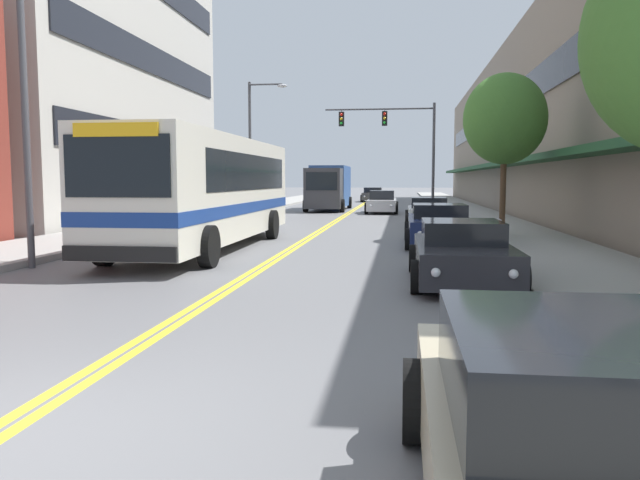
{
  "coord_description": "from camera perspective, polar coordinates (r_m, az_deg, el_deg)",
  "views": [
    {
      "loc": [
        3.25,
        -4.51,
        2.06
      ],
      "look_at": [
        -0.94,
        27.27,
        -1.06
      ],
      "focal_mm": 35.0,
      "sensor_mm": 36.0,
      "label": 1
    }
  ],
  "objects": [
    {
      "name": "storefront_row_right",
      "position": [
        42.8,
        21.24,
        9.33
      ],
      "size": [
        9.1,
        68.0,
        10.32
      ],
      "color": "gray",
      "rests_on": "ground_plane"
    },
    {
      "name": "city_bus",
      "position": [
        18.99,
        -10.2,
        4.82
      ],
      "size": [
        2.88,
        11.82,
        3.27
      ],
      "color": "silver",
      "rests_on": "ground_plane"
    },
    {
      "name": "street_lamp_left_near",
      "position": [
        15.96,
        -24.63,
        14.61
      ],
      "size": [
        2.16,
        0.28,
        7.94
      ],
      "color": "#47474C",
      "rests_on": "ground_plane"
    },
    {
      "name": "traffic_signal_mast",
      "position": [
        40.83,
        7.03,
        9.57
      ],
      "size": [
        7.05,
        0.38,
        6.91
      ],
      "color": "#47474C",
      "rests_on": "ground_plane"
    },
    {
      "name": "car_silver_moving_second",
      "position": [
        38.62,
        5.69,
        3.41
      ],
      "size": [
        1.97,
        4.61,
        1.38
      ],
      "color": "#B7B7BC",
      "rests_on": "ground_plane"
    },
    {
      "name": "fire_hydrant",
      "position": [
        18.36,
        15.94,
        0.65
      ],
      "size": [
        0.35,
        0.27,
        0.8
      ],
      "color": "#B7B7BC",
      "rests_on": "sidewalk_right"
    },
    {
      "name": "car_dark_grey_moving_lead",
      "position": [
        58.48,
        4.86,
        4.12
      ],
      "size": [
        2.15,
        4.2,
        1.32
      ],
      "color": "#38383D",
      "rests_on": "ground_plane"
    },
    {
      "name": "car_beige_parked_right_foreground",
      "position": [
        3.87,
        23.62,
        -17.23
      ],
      "size": [
        2.04,
        4.64,
        1.26
      ],
      "color": "#BCAD89",
      "rests_on": "ground_plane"
    },
    {
      "name": "car_navy_parked_right_far",
      "position": [
        19.93,
        10.84,
        1.29
      ],
      "size": [
        2.14,
        4.87,
        1.29
      ],
      "color": "#19234C",
      "rests_on": "ground_plane"
    },
    {
      "name": "car_white_parked_right_end",
      "position": [
        27.69,
        9.88,
        2.46
      ],
      "size": [
        2.0,
        4.39,
        1.28
      ],
      "color": "white",
      "rests_on": "ground_plane"
    },
    {
      "name": "street_tree_right_mid",
      "position": [
        22.35,
        16.55,
        10.54
      ],
      "size": [
        2.78,
        2.78,
        5.47
      ],
      "color": "brown",
      "rests_on": "sidewalk_right"
    },
    {
      "name": "sidewalk_right",
      "position": [
        41.75,
        13.0,
        2.69
      ],
      "size": [
        3.47,
        106.0,
        0.16
      ],
      "color": "#9E9B96",
      "rests_on": "ground_plane"
    },
    {
      "name": "ground_plane",
      "position": [
        41.69,
        3.03,
        2.71
      ],
      "size": [
        240.0,
        240.0,
        0.0
      ],
      "primitive_type": "plane",
      "color": "slate"
    },
    {
      "name": "car_black_parked_left_near",
      "position": [
        31.34,
        -6.71,
        2.97
      ],
      "size": [
        2.08,
        4.89,
        1.43
      ],
      "color": "black",
      "rests_on": "ground_plane"
    },
    {
      "name": "sidewalk_left",
      "position": [
        42.86,
        -6.67,
        2.87
      ],
      "size": [
        3.47,
        106.0,
        0.16
      ],
      "color": "#9E9B96",
      "rests_on": "ground_plane"
    },
    {
      "name": "car_charcoal_parked_right_mid",
      "position": [
        12.75,
        12.84,
        -1.23
      ],
      "size": [
        2.05,
        4.44,
        1.24
      ],
      "color": "#232328",
      "rests_on": "ground_plane"
    },
    {
      "name": "street_lamp_left_far",
      "position": [
        35.69,
        -5.93,
        9.4
      ],
      "size": [
        2.22,
        0.28,
        7.48
      ],
      "color": "#47474C",
      "rests_on": "ground_plane"
    },
    {
      "name": "centre_line",
      "position": [
        41.68,
        3.03,
        2.72
      ],
      "size": [
        0.34,
        106.0,
        0.01
      ],
      "color": "yellow",
      "rests_on": "ground_plane"
    },
    {
      "name": "box_truck",
      "position": [
        42.06,
        0.83,
        4.88
      ],
      "size": [
        2.6,
        7.8,
        2.98
      ],
      "color": "#38383D",
      "rests_on": "ground_plane"
    }
  ]
}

